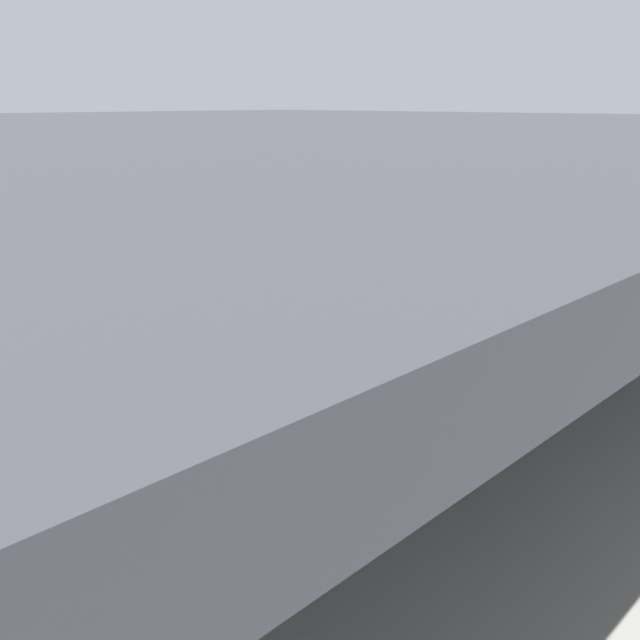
{
  "coord_description": "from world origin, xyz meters",
  "views": [
    {
      "loc": [
        -36.36,
        -38.27,
        17.83
      ],
      "look_at": [
        0.36,
        -3.64,
        2.6
      ],
      "focal_mm": 40.92,
      "sensor_mm": 36.0,
      "label": 1
    }
  ],
  "objects_px": {
    "boarding_stairs": "(371,366)",
    "airplane_main": "(288,294)",
    "crew_worker_by_stairs": "(369,376)",
    "traffic_cone_orange": "(434,401)",
    "crew_worker_near_nose": "(478,405)",
    "baggage_tug": "(285,295)"
  },
  "relations": [
    {
      "from": "crew_worker_by_stairs",
      "to": "traffic_cone_orange",
      "type": "relative_size",
      "value": 2.89
    },
    {
      "from": "crew_worker_near_nose",
      "to": "crew_worker_by_stairs",
      "type": "distance_m",
      "value": 7.46
    },
    {
      "from": "airplane_main",
      "to": "crew_worker_by_stairs",
      "type": "relative_size",
      "value": 21.41
    },
    {
      "from": "boarding_stairs",
      "to": "baggage_tug",
      "type": "relative_size",
      "value": 1.88
    },
    {
      "from": "crew_worker_near_nose",
      "to": "baggage_tug",
      "type": "height_order",
      "value": "crew_worker_near_nose"
    },
    {
      "from": "baggage_tug",
      "to": "crew_worker_by_stairs",
      "type": "bearing_deg",
      "value": -120.39
    },
    {
      "from": "boarding_stairs",
      "to": "airplane_main",
      "type": "bearing_deg",
      "value": 77.93
    },
    {
      "from": "airplane_main",
      "to": "baggage_tug",
      "type": "distance_m",
      "value": 11.08
    },
    {
      "from": "crew_worker_by_stairs",
      "to": "baggage_tug",
      "type": "height_order",
      "value": "crew_worker_by_stairs"
    },
    {
      "from": "crew_worker_near_nose",
      "to": "crew_worker_by_stairs",
      "type": "relative_size",
      "value": 0.9
    },
    {
      "from": "crew_worker_by_stairs",
      "to": "baggage_tug",
      "type": "bearing_deg",
      "value": 59.61
    },
    {
      "from": "baggage_tug",
      "to": "airplane_main",
      "type": "bearing_deg",
      "value": -132.48
    },
    {
      "from": "airplane_main",
      "to": "crew_worker_near_nose",
      "type": "height_order",
      "value": "airplane_main"
    },
    {
      "from": "crew_worker_near_nose",
      "to": "crew_worker_by_stairs",
      "type": "bearing_deg",
      "value": 97.65
    },
    {
      "from": "crew_worker_by_stairs",
      "to": "traffic_cone_orange",
      "type": "bearing_deg",
      "value": -78.18
    },
    {
      "from": "traffic_cone_orange",
      "to": "baggage_tug",
      "type": "xyz_separation_m",
      "value": [
        10.59,
        24.01,
        0.23
      ]
    },
    {
      "from": "crew_worker_near_nose",
      "to": "airplane_main",
      "type": "bearing_deg",
      "value": 80.2
    },
    {
      "from": "crew_worker_by_stairs",
      "to": "airplane_main",
      "type": "bearing_deg",
      "value": 69.9
    },
    {
      "from": "crew_worker_near_nose",
      "to": "crew_worker_by_stairs",
      "type": "xyz_separation_m",
      "value": [
        -0.99,
        7.4,
        0.11
      ]
    },
    {
      "from": "crew_worker_by_stairs",
      "to": "baggage_tug",
      "type": "distance_m",
      "value": 22.76
    },
    {
      "from": "boarding_stairs",
      "to": "crew_worker_near_nose",
      "type": "xyz_separation_m",
      "value": [
        -1.13,
        -8.95,
        0.15
      ]
    },
    {
      "from": "baggage_tug",
      "to": "boarding_stairs",
      "type": "bearing_deg",
      "value": -117.45
    }
  ]
}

